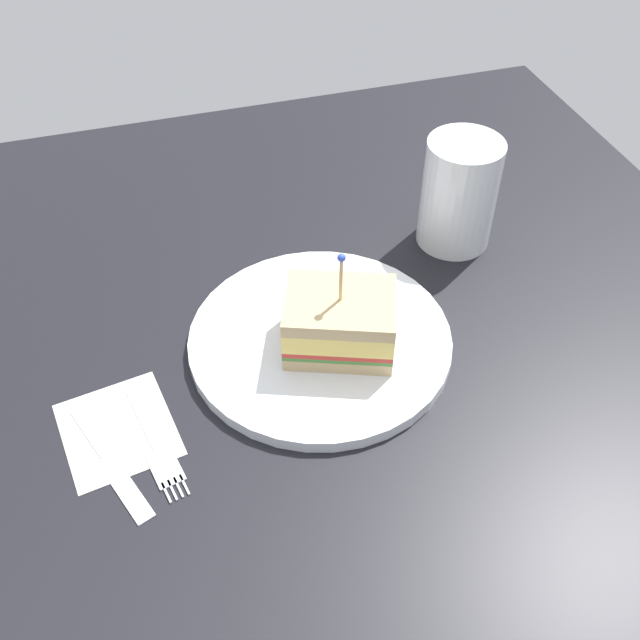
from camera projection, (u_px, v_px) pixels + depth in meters
ground_plane at (320, 352)px, 68.29cm from camera, size 90.51×90.51×2.00cm
plate at (320, 340)px, 67.16cm from camera, size 24.10×24.10×1.22cm
sandwich_half_center at (340, 322)px, 64.13cm from camera, size 10.26×11.51×10.40cm
drink_glass at (458, 197)px, 74.88cm from camera, size 7.71×7.71×11.70cm
napkin at (118, 429)px, 60.66cm from camera, size 11.10×10.29×0.15cm
fork at (158, 452)px, 58.92cm from camera, size 12.66×3.79×0.35cm
knife at (112, 468)px, 57.81cm from camera, size 12.62×5.68×0.35cm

